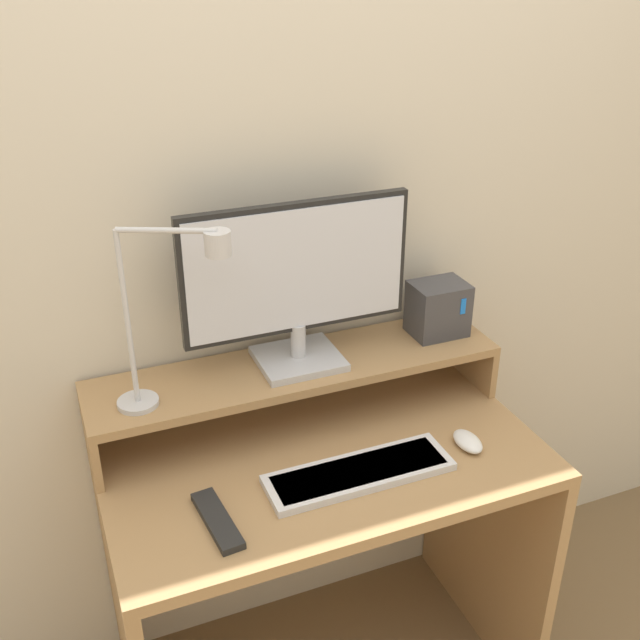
# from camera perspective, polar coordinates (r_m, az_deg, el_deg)

# --- Properties ---
(wall_back) EXTENTS (6.00, 0.05, 2.50)m
(wall_back) POSITION_cam_1_polar(r_m,az_deg,el_deg) (1.79, -3.68, 8.59)
(wall_back) COLOR beige
(wall_back) RESTS_ON ground_plane
(desk) EXTENTS (1.00, 0.57, 0.76)m
(desk) POSITION_cam_1_polar(r_m,az_deg,el_deg) (1.90, 0.25, -15.91)
(desk) COLOR #A87F51
(desk) RESTS_ON ground_plane
(monitor_shelf) EXTENTS (1.00, 0.23, 0.15)m
(monitor_shelf) POSITION_cam_1_polar(r_m,az_deg,el_deg) (1.81, -1.78, -4.02)
(monitor_shelf) COLOR #A87F51
(monitor_shelf) RESTS_ON desk
(monitor) EXTENTS (0.54, 0.18, 0.40)m
(monitor) POSITION_cam_1_polar(r_m,az_deg,el_deg) (1.71, -1.76, 3.04)
(monitor) COLOR #BCBCC1
(monitor) RESTS_ON monitor_shelf
(desk_lamp) EXTENTS (0.25, 0.15, 0.41)m
(desk_lamp) POSITION_cam_1_polar(r_m,az_deg,el_deg) (1.56, -11.24, 0.95)
(desk_lamp) COLOR silver
(desk_lamp) RESTS_ON monitor_shelf
(router_dock) EXTENTS (0.14, 0.11, 0.14)m
(router_dock) POSITION_cam_1_polar(r_m,az_deg,el_deg) (1.93, 8.98, 0.86)
(router_dock) COLOR #3D3D42
(router_dock) RESTS_ON monitor_shelf
(keyboard) EXTENTS (0.42, 0.13, 0.02)m
(keyboard) POSITION_cam_1_polar(r_m,az_deg,el_deg) (1.68, 3.01, -11.51)
(keyboard) COLOR silver
(keyboard) RESTS_ON desk
(mouse) EXTENTS (0.05, 0.09, 0.03)m
(mouse) POSITION_cam_1_polar(r_m,az_deg,el_deg) (1.80, 11.19, -9.06)
(mouse) COLOR white
(mouse) RESTS_ON desk
(remote_control) EXTENTS (0.07, 0.19, 0.02)m
(remote_control) POSITION_cam_1_polar(r_m,az_deg,el_deg) (1.58, -7.83, -14.88)
(remote_control) COLOR black
(remote_control) RESTS_ON desk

